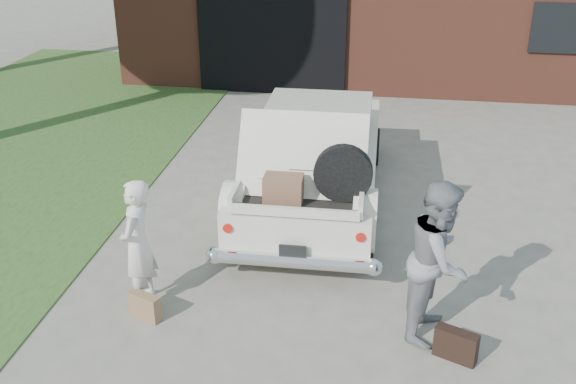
# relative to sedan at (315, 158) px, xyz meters

# --- Properties ---
(ground) EXTENTS (90.00, 90.00, 0.00)m
(ground) POSITION_rel_sedan_xyz_m (-0.07, -2.62, -0.70)
(ground) COLOR gray
(ground) RESTS_ON ground
(sedan) EXTENTS (1.92, 4.76, 1.81)m
(sedan) POSITION_rel_sedan_xyz_m (0.00, 0.00, 0.00)
(sedan) COLOR silver
(sedan) RESTS_ON ground
(woman_left) EXTENTS (0.36, 0.55, 1.49)m
(woman_left) POSITION_rel_sedan_xyz_m (-1.60, -2.84, 0.05)
(woman_left) COLOR silver
(woman_left) RESTS_ON ground
(woman_right) EXTENTS (0.85, 0.98, 1.71)m
(woman_right) POSITION_rel_sedan_xyz_m (1.60, -2.86, 0.16)
(woman_right) COLOR gray
(woman_right) RESTS_ON ground
(suitcase_left) EXTENTS (0.40, 0.26, 0.29)m
(suitcase_left) POSITION_rel_sedan_xyz_m (-1.47, -3.12, -0.55)
(suitcase_left) COLOR #946C4B
(suitcase_left) RESTS_ON ground
(suitcase_right) EXTENTS (0.45, 0.30, 0.33)m
(suitcase_right) POSITION_rel_sedan_xyz_m (1.81, -3.31, -0.53)
(suitcase_right) COLOR black
(suitcase_right) RESTS_ON ground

